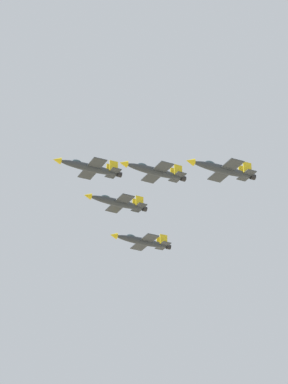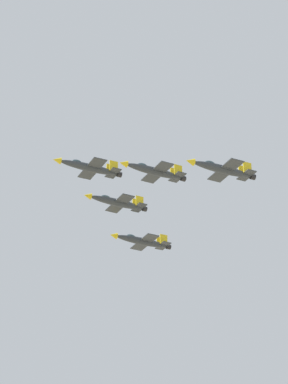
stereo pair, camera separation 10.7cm
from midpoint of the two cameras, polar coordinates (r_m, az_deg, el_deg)
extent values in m
ellipsoid|color=#2D3338|center=(204.08, -3.65, 1.62)|extent=(13.17, 9.83, 1.89)
cone|color=gold|center=(201.61, -5.80, 2.11)|extent=(2.46, 2.39, 1.60)
ellipsoid|color=#334751|center=(203.42, -4.48, 1.98)|extent=(2.87, 2.59, 1.10)
cube|color=#2D3338|center=(204.26, -3.46, 1.55)|extent=(8.68, 10.54, 0.19)
cube|color=gold|center=(200.48, -2.94, 2.16)|extent=(2.91, 2.31, 0.23)
cube|color=gold|center=(208.13, -3.96, 0.99)|extent=(2.91, 2.31, 0.23)
cube|color=#2D3338|center=(206.13, -2.07, 1.26)|extent=(4.74, 5.45, 0.19)
cube|color=gold|center=(205.94, -2.03, 1.72)|extent=(1.87, 1.39, 2.72)
cube|color=gold|center=(207.45, -2.24, 1.49)|extent=(1.87, 1.39, 2.72)
cylinder|color=black|center=(206.69, -1.66, 1.16)|extent=(1.61, 1.68, 1.32)
ellipsoid|color=#2D3338|center=(198.87, 0.68, 1.38)|extent=(13.12, 9.33, 1.85)
cone|color=gold|center=(195.69, -1.39, 1.90)|extent=(2.41, 2.32, 1.57)
ellipsoid|color=#334751|center=(197.92, -0.13, 1.76)|extent=(2.83, 2.50, 1.08)
cube|color=#2D3338|center=(199.11, 0.87, 1.30)|extent=(8.32, 10.44, 0.19)
cube|color=gold|center=(195.60, 1.51, 1.90)|extent=(2.88, 2.20, 0.22)
cube|color=gold|center=(202.72, 0.25, 0.75)|extent=(2.88, 2.20, 0.22)
cube|color=#2D3338|center=(201.43, 2.20, 0.99)|extent=(4.57, 5.38, 0.19)
cube|color=gold|center=(201.25, 2.25, 1.45)|extent=(1.87, 1.32, 2.67)
cube|color=gold|center=(202.66, 2.00, 1.23)|extent=(1.87, 1.32, 2.67)
cylinder|color=black|center=(202.12, 2.59, 0.89)|extent=(1.57, 1.65, 1.30)
ellipsoid|color=#2D3338|center=(215.71, -1.80, -0.70)|extent=(13.25, 9.49, 1.87)
cone|color=gold|center=(212.78, -3.78, -0.25)|extent=(2.44, 2.35, 1.59)
ellipsoid|color=#334751|center=(214.84, -2.57, -0.36)|extent=(2.86, 2.54, 1.09)
cube|color=#2D3338|center=(215.94, -1.63, -0.77)|extent=(8.45, 10.55, 0.19)
cube|color=gold|center=(212.21, -1.08, -0.25)|extent=(2.91, 2.24, 0.22)
cube|color=gold|center=(219.76, -2.16, -1.25)|extent=(2.91, 2.24, 0.22)
cube|color=#2D3338|center=(218.10, -0.35, -1.04)|extent=(4.64, 5.44, 0.19)
cube|color=gold|center=(217.85, -0.31, -0.61)|extent=(1.88, 1.34, 2.71)
cube|color=gold|center=(219.34, -0.53, -0.80)|extent=(1.88, 1.34, 2.71)
cylinder|color=black|center=(218.74, 0.02, -1.12)|extent=(1.59, 1.67, 1.31)
ellipsoid|color=#2D3338|center=(195.57, 5.20, 1.50)|extent=(13.56, 10.07, 1.94)
cone|color=gold|center=(191.85, 3.04, 2.03)|extent=(2.53, 2.45, 1.65)
ellipsoid|color=#334751|center=(194.43, 4.35, 1.89)|extent=(2.95, 2.65, 1.13)
cube|color=#2D3338|center=(195.87, 5.39, 1.42)|extent=(8.89, 10.84, 0.19)
cube|color=gold|center=(192.33, 6.13, 2.07)|extent=(2.99, 2.36, 0.23)
cube|color=gold|center=(199.51, 4.68, 0.83)|extent=(2.99, 2.36, 0.23)
cube|color=#2D3338|center=(198.57, 6.77, 1.10)|extent=(4.86, 5.60, 0.19)
cube|color=gold|center=(198.39, 6.83, 1.60)|extent=(1.93, 1.42, 2.80)
cube|color=gold|center=(199.80, 6.53, 1.35)|extent=(1.93, 1.42, 2.80)
cylinder|color=black|center=(199.37, 7.17, 1.00)|extent=(1.65, 1.73, 1.36)
ellipsoid|color=#2D3338|center=(226.96, -0.15, -3.28)|extent=(13.48, 9.78, 1.91)
cone|color=gold|center=(223.72, -2.05, -2.88)|extent=(2.49, 2.41, 1.63)
ellipsoid|color=#334751|center=(225.95, -0.89, -2.96)|extent=(2.92, 2.60, 1.12)
cube|color=#2D3338|center=(227.22, 0.02, -3.34)|extent=(8.68, 10.75, 0.19)
cube|color=gold|center=(223.37, 0.57, -2.88)|extent=(2.97, 2.30, 0.23)
cube|color=gold|center=(231.15, -0.51, -3.77)|extent=(2.97, 2.30, 0.23)
cube|color=#2D3338|center=(229.57, 1.25, -3.57)|extent=(4.76, 5.55, 0.19)
cube|color=gold|center=(229.25, 1.29, -3.15)|extent=(1.92, 1.38, 2.76)
cube|color=gold|center=(230.79, 1.07, -3.33)|extent=(1.92, 1.38, 2.76)
cylinder|color=black|center=(230.27, 1.61, -3.64)|extent=(1.62, 1.70, 1.34)
camera|label=1|loc=(0.05, -90.01, 0.01)|focal=80.73mm
camera|label=2|loc=(0.05, 89.99, -0.01)|focal=80.73mm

